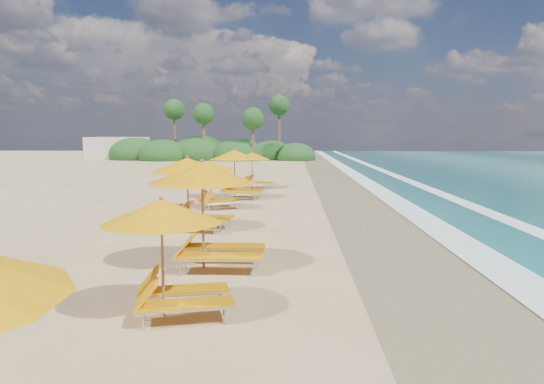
# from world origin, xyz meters

# --- Properties ---
(ground) EXTENTS (160.00, 160.00, 0.00)m
(ground) POSITION_xyz_m (0.00, 0.00, 0.00)
(ground) COLOR tan
(ground) RESTS_ON ground
(wet_sand) EXTENTS (4.00, 160.00, 0.01)m
(wet_sand) POSITION_xyz_m (4.00, 0.00, 0.01)
(wet_sand) COLOR olive
(wet_sand) RESTS_ON ground
(surf_foam) EXTENTS (4.00, 160.00, 0.01)m
(surf_foam) POSITION_xyz_m (6.70, 0.00, 0.03)
(surf_foam) COLOR white
(surf_foam) RESTS_ON ground
(station_1) EXTENTS (2.56, 2.47, 2.08)m
(station_1) POSITION_xyz_m (-1.37, -8.39, 1.17)
(station_1) COLOR olive
(station_1) RESTS_ON ground
(station_2) EXTENTS (2.73, 2.51, 2.55)m
(station_2) POSITION_xyz_m (-1.20, -5.23, 1.43)
(station_2) COLOR olive
(station_2) RESTS_ON ground
(station_3) EXTENTS (2.96, 2.85, 2.43)m
(station_3) POSITION_xyz_m (-2.56, -0.50, 1.36)
(station_3) COLOR olive
(station_3) RESTS_ON ground
(station_4) EXTENTS (2.76, 2.76, 2.08)m
(station_4) POSITION_xyz_m (-2.59, 4.23, 1.16)
(station_4) COLOR olive
(station_4) RESTS_ON ground
(station_5) EXTENTS (2.93, 2.80, 2.44)m
(station_5) POSITION_xyz_m (-1.96, 7.68, 1.37)
(station_5) COLOR olive
(station_5) RESTS_ON ground
(station_6) EXTENTS (2.68, 2.59, 2.15)m
(station_6) POSITION_xyz_m (-1.50, 12.43, 1.20)
(station_6) COLOR olive
(station_6) RESTS_ON ground
(treeline) EXTENTS (25.80, 8.80, 9.74)m
(treeline) POSITION_xyz_m (-9.94, 45.51, 1.00)
(treeline) COLOR #163D14
(treeline) RESTS_ON ground
(beach_building) EXTENTS (7.00, 5.00, 2.80)m
(beach_building) POSITION_xyz_m (-22.00, 48.00, 1.40)
(beach_building) COLOR beige
(beach_building) RESTS_ON ground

